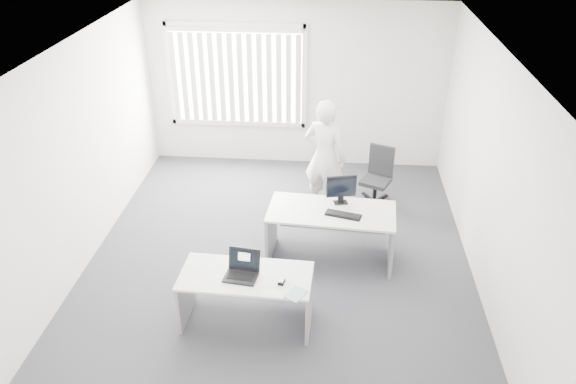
# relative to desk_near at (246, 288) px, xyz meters

# --- Properties ---
(ground) EXTENTS (6.00, 6.00, 0.00)m
(ground) POSITION_rel_desk_near_xyz_m (0.24, 1.21, -0.47)
(ground) COLOR #44444B
(ground) RESTS_ON ground
(wall_back) EXTENTS (5.00, 0.02, 2.80)m
(wall_back) POSITION_rel_desk_near_xyz_m (0.24, 4.21, 0.93)
(wall_back) COLOR silver
(wall_back) RESTS_ON ground
(wall_front) EXTENTS (5.00, 0.02, 2.80)m
(wall_front) POSITION_rel_desk_near_xyz_m (0.24, -1.79, 0.93)
(wall_front) COLOR silver
(wall_front) RESTS_ON ground
(wall_left) EXTENTS (0.02, 6.00, 2.80)m
(wall_left) POSITION_rel_desk_near_xyz_m (-2.26, 1.21, 0.93)
(wall_left) COLOR silver
(wall_left) RESTS_ON ground
(wall_right) EXTENTS (0.02, 6.00, 2.80)m
(wall_right) POSITION_rel_desk_near_xyz_m (2.74, 1.21, 0.93)
(wall_right) COLOR silver
(wall_right) RESTS_ON ground
(ceiling) EXTENTS (5.00, 6.00, 0.02)m
(ceiling) POSITION_rel_desk_near_xyz_m (0.24, 1.21, 2.33)
(ceiling) COLOR silver
(ceiling) RESTS_ON wall_back
(window) EXTENTS (2.32, 0.06, 1.76)m
(window) POSITION_rel_desk_near_xyz_m (-0.76, 4.17, 1.08)
(window) COLOR silver
(window) RESTS_ON wall_back
(blinds) EXTENTS (2.20, 0.10, 1.50)m
(blinds) POSITION_rel_desk_near_xyz_m (-0.76, 4.11, 1.05)
(blinds) COLOR silver
(blinds) RESTS_ON wall_back
(desk_near) EXTENTS (1.47, 0.73, 0.66)m
(desk_near) POSITION_rel_desk_near_xyz_m (0.00, 0.00, 0.00)
(desk_near) COLOR silver
(desk_near) RESTS_ON ground
(desk_far) EXTENTS (1.67, 0.87, 0.74)m
(desk_far) POSITION_rel_desk_near_xyz_m (0.91, 1.31, 0.06)
(desk_far) COLOR silver
(desk_far) RESTS_ON ground
(office_chair) EXTENTS (0.69, 0.69, 0.93)m
(office_chair) POSITION_rel_desk_near_xyz_m (1.58, 2.82, -0.19)
(office_chair) COLOR black
(office_chair) RESTS_ON ground
(person) EXTENTS (0.76, 0.64, 1.77)m
(person) POSITION_rel_desk_near_xyz_m (0.79, 2.56, 0.41)
(person) COLOR silver
(person) RESTS_ON ground
(laptop) EXTENTS (0.39, 0.36, 0.27)m
(laptop) POSITION_rel_desk_near_xyz_m (-0.05, -0.05, 0.32)
(laptop) COLOR black
(laptop) RESTS_ON desk_near
(paper_sheet) EXTENTS (0.35, 0.26, 0.00)m
(paper_sheet) POSITION_rel_desk_near_xyz_m (0.33, -0.11, 0.18)
(paper_sheet) COLOR white
(paper_sheet) RESTS_ON desk_near
(mouse) EXTENTS (0.08, 0.11, 0.04)m
(mouse) POSITION_rel_desk_near_xyz_m (0.40, -0.10, 0.21)
(mouse) COLOR #AFAFB2
(mouse) RESTS_ON paper_sheet
(booklet) EXTENTS (0.25, 0.28, 0.01)m
(booklet) POSITION_rel_desk_near_xyz_m (0.57, -0.28, 0.19)
(booklet) COLOR white
(booklet) RESTS_ON desk_near
(keyboard) EXTENTS (0.47, 0.26, 0.02)m
(keyboard) POSITION_rel_desk_near_xyz_m (1.06, 1.20, 0.27)
(keyboard) COLOR black
(keyboard) RESTS_ON desk_far
(monitor) EXTENTS (0.41, 0.20, 0.39)m
(monitor) POSITION_rel_desk_near_xyz_m (1.02, 1.51, 0.46)
(monitor) COLOR black
(monitor) RESTS_ON desk_far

